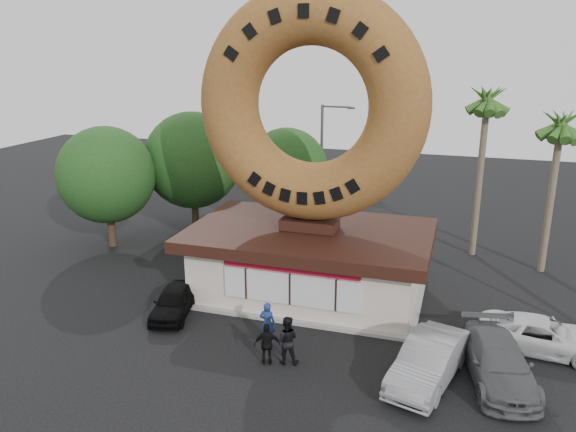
# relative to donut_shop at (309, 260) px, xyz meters

# --- Properties ---
(ground) EXTENTS (90.00, 90.00, 0.00)m
(ground) POSITION_rel_donut_shop_xyz_m (0.00, -5.98, -1.77)
(ground) COLOR black
(ground) RESTS_ON ground
(donut_shop) EXTENTS (11.20, 7.20, 3.80)m
(donut_shop) POSITION_rel_donut_shop_xyz_m (0.00, 0.00, 0.00)
(donut_shop) COLOR silver
(donut_shop) RESTS_ON ground
(giant_donut) EXTENTS (10.31, 2.63, 10.31)m
(giant_donut) POSITION_rel_donut_shop_xyz_m (0.00, 0.02, 7.19)
(giant_donut) COLOR #935B2A
(giant_donut) RESTS_ON donut_shop
(tree_west) EXTENTS (6.00, 6.00, 7.65)m
(tree_west) POSITION_rel_donut_shop_xyz_m (-9.50, 7.02, 2.87)
(tree_west) COLOR #473321
(tree_west) RESTS_ON ground
(tree_mid) EXTENTS (5.20, 5.20, 6.63)m
(tree_mid) POSITION_rel_donut_shop_xyz_m (-4.00, 9.02, 2.25)
(tree_mid) COLOR #473321
(tree_mid) RESTS_ON ground
(tree_far) EXTENTS (5.60, 5.60, 7.14)m
(tree_far) POSITION_rel_donut_shop_xyz_m (-13.00, 3.02, 2.56)
(tree_far) COLOR #473321
(tree_far) RESTS_ON ground
(palm_near) EXTENTS (2.60, 2.60, 9.75)m
(palm_near) POSITION_rel_donut_shop_xyz_m (7.50, 8.02, 6.65)
(palm_near) COLOR #726651
(palm_near) RESTS_ON ground
(palm_far) EXTENTS (2.60, 2.60, 8.75)m
(palm_far) POSITION_rel_donut_shop_xyz_m (11.00, 6.52, 5.72)
(palm_far) COLOR #726651
(palm_far) RESTS_ON ground
(street_lamp) EXTENTS (2.11, 0.20, 8.00)m
(street_lamp) POSITION_rel_donut_shop_xyz_m (-1.86, 10.02, 2.72)
(street_lamp) COLOR #59595E
(street_lamp) RESTS_ON ground
(person_left) EXTENTS (0.66, 0.43, 1.79)m
(person_left) POSITION_rel_donut_shop_xyz_m (-0.32, -5.05, -0.87)
(person_left) COLOR navy
(person_left) RESTS_ON ground
(person_center) EXTENTS (1.06, 0.91, 1.91)m
(person_center) POSITION_rel_donut_shop_xyz_m (0.84, -6.18, -0.81)
(person_center) COLOR black
(person_center) RESTS_ON ground
(person_right) EXTENTS (1.05, 0.68, 1.66)m
(person_right) POSITION_rel_donut_shop_xyz_m (0.18, -6.48, -0.94)
(person_right) COLOR black
(person_right) RESTS_ON ground
(car_black) EXTENTS (2.28, 3.97, 1.27)m
(car_black) POSITION_rel_donut_shop_xyz_m (-5.12, -3.93, -1.13)
(car_black) COLOR black
(car_black) RESTS_ON ground
(car_silver) EXTENTS (2.84, 5.05, 1.58)m
(car_silver) POSITION_rel_donut_shop_xyz_m (6.00, -5.76, -0.98)
(car_silver) COLOR gray
(car_silver) RESTS_ON ground
(car_grey) EXTENTS (3.02, 5.35, 1.46)m
(car_grey) POSITION_rel_donut_shop_xyz_m (8.36, -5.00, -1.03)
(car_grey) COLOR #575A5C
(car_grey) RESTS_ON ground
(car_white) EXTENTS (4.93, 2.56, 1.33)m
(car_white) POSITION_rel_donut_shop_xyz_m (10.08, -2.32, -1.10)
(car_white) COLOR silver
(car_white) RESTS_ON ground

